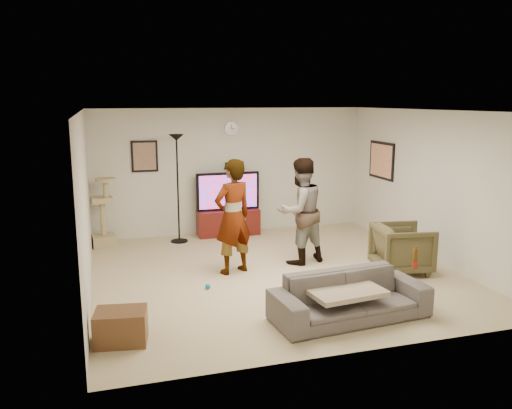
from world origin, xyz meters
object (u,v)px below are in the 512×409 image
object	(u,v)px
tv_stand	(228,222)
tv	(228,191)
armchair	(402,248)
person_left	(233,217)
person_right	(300,211)
sofa	(350,297)
beer_bottle	(415,259)
cat_tree	(102,212)
side_table	(121,327)
floor_lamp	(178,189)

from	to	relation	value
tv_stand	tv	xyz separation A→B (m)	(-0.00, 0.00, 0.63)
armchair	person_left	bearing A→B (deg)	83.62
person_right	armchair	distance (m)	1.71
sofa	tv_stand	bearing A→B (deg)	90.88
beer_bottle	armchair	xyz separation A→B (m)	(0.71, 1.41, -0.32)
tv_stand	tv	world-z (taller)	tv
tv	sofa	distance (m)	4.49
sofa	beer_bottle	xyz separation A→B (m)	(0.89, 0.00, 0.41)
cat_tree	tv_stand	bearing A→B (deg)	3.31
side_table	floor_lamp	bearing A→B (deg)	72.82
floor_lamp	person_right	world-z (taller)	floor_lamp
tv	cat_tree	world-z (taller)	cat_tree
beer_bottle	cat_tree	bearing A→B (deg)	131.19
tv	armchair	world-z (taller)	tv
tv	beer_bottle	bearing A→B (deg)	-72.99
floor_lamp	cat_tree	world-z (taller)	floor_lamp
floor_lamp	side_table	distance (m)	4.31
tv_stand	sofa	xyz separation A→B (m)	(0.46, -4.43, 0.03)
sofa	armchair	distance (m)	2.14
tv_stand	tv	bearing A→B (deg)	180.00
person_left	beer_bottle	distance (m)	2.82
person_left	person_right	world-z (taller)	person_left
tv	floor_lamp	xyz separation A→B (m)	(-1.02, -0.25, 0.14)
tv	floor_lamp	world-z (taller)	floor_lamp
person_right	beer_bottle	bearing A→B (deg)	89.30
person_right	cat_tree	bearing A→B (deg)	-48.84
floor_lamp	person_left	size ratio (longest dim) A/B	1.14
tv	sofa	bearing A→B (deg)	-84.07
sofa	armchair	bearing A→B (deg)	36.29
person_left	floor_lamp	bearing A→B (deg)	-96.34
side_table	beer_bottle	bearing A→B (deg)	-2.22
person_left	sofa	world-z (taller)	person_left
floor_lamp	person_right	bearing A→B (deg)	-47.20
cat_tree	person_right	size ratio (longest dim) A/B	0.73
person_right	beer_bottle	xyz separation A→B (m)	(0.65, -2.31, -0.18)
cat_tree	side_table	bearing A→B (deg)	-88.21
tv	armchair	xyz separation A→B (m)	(2.07, -3.02, -0.51)
floor_lamp	tv_stand	bearing A→B (deg)	13.81
tv_stand	cat_tree	distance (m)	2.43
person_left	beer_bottle	xyz separation A→B (m)	(1.83, -2.13, -0.20)
tv	cat_tree	xyz separation A→B (m)	(-2.40, -0.14, -0.24)
armchair	side_table	bearing A→B (deg)	115.76
floor_lamp	armchair	distance (m)	4.19
person_right	side_table	bearing A→B (deg)	19.79
beer_bottle	floor_lamp	bearing A→B (deg)	119.62
tv_stand	beer_bottle	world-z (taller)	beer_bottle
cat_tree	person_left	bearing A→B (deg)	-48.33
person_right	side_table	xyz separation A→B (m)	(-2.98, -2.17, -0.69)
tv	armchair	distance (m)	3.69
armchair	cat_tree	bearing A→B (deg)	66.60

